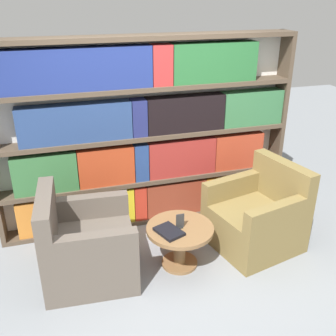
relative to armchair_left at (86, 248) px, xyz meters
The scene contains 7 objects.
ground_plane 0.99m from the armchair_left, 26.59° to the right, with size 14.00×14.00×0.00m, color gray.
bookshelf 1.41m from the armchair_left, 47.13° to the left, with size 3.39×0.30×2.17m.
armchair_left is the anchor object (origin of this frame).
armchair_right 1.84m from the armchair_left, ahead, with size 1.01×0.99×0.92m.
coffee_table 0.93m from the armchair_left, ahead, with size 0.67×0.67×0.45m.
table_sign 0.95m from the armchair_left, ahead, with size 0.08×0.06×0.15m.
stray_book 0.82m from the armchair_left, 11.88° to the right, with size 0.28×0.33×0.03m.
Camera 1 is at (-0.98, -2.79, 2.58)m, focal length 42.00 mm.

